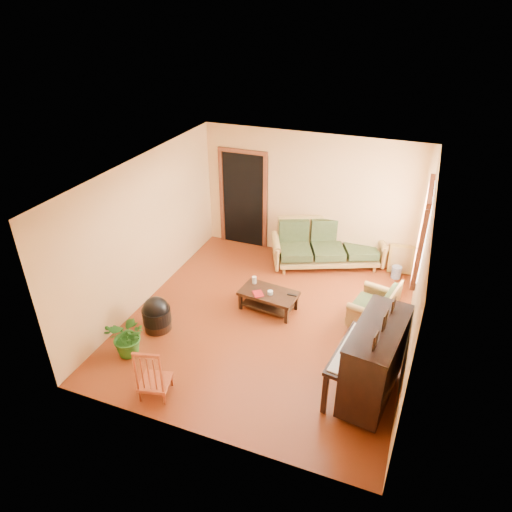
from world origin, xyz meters
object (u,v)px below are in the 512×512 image
at_px(piano, 374,363).
at_px(potted_plant, 128,336).
at_px(coffee_table, 269,301).
at_px(red_chair, 154,370).
at_px(footstool, 157,317).
at_px(armchair, 373,304).
at_px(sofa, 328,245).
at_px(ceramic_crock, 396,272).

relative_size(piano, potted_plant, 1.97).
relative_size(coffee_table, red_chair, 1.15).
bearing_deg(footstool, potted_plant, -94.58).
bearing_deg(potted_plant, armchair, 32.14).
bearing_deg(piano, potted_plant, -164.52).
height_order(coffee_table, piano, piano).
relative_size(coffee_table, armchair, 1.23).
height_order(sofa, piano, piano).
height_order(sofa, potted_plant, sofa).
height_order(piano, red_chair, piano).
relative_size(armchair, red_chair, 0.93).
relative_size(piano, ceramic_crock, 5.63).
relative_size(sofa, piano, 1.62).
height_order(footstool, potted_plant, potted_plant).
distance_m(armchair, footstool, 3.57).
xyz_separation_m(sofa, footstool, (-2.13, -3.04, -0.25)).
bearing_deg(piano, sofa, 120.95).
xyz_separation_m(sofa, potted_plant, (-2.18, -3.73, -0.13)).
xyz_separation_m(coffee_table, red_chair, (-0.79, -2.41, 0.25)).
distance_m(armchair, ceramic_crock, 1.69).
xyz_separation_m(footstool, potted_plant, (-0.06, -0.69, 0.12)).
bearing_deg(sofa, coffee_table, -130.95).
height_order(sofa, red_chair, sofa).
bearing_deg(red_chair, piano, 6.79).
distance_m(piano, footstool, 3.53).
height_order(piano, ceramic_crock, piano).
xyz_separation_m(armchair, piano, (0.23, -1.63, 0.20)).
bearing_deg(ceramic_crock, potted_plant, -133.68).
bearing_deg(sofa, red_chair, -131.23).
bearing_deg(potted_plant, footstool, 85.42).
xyz_separation_m(footstool, ceramic_crock, (3.51, 3.05, -0.10)).
relative_size(armchair, ceramic_crock, 3.35).
height_order(coffee_table, footstool, footstool).
height_order(coffee_table, ceramic_crock, coffee_table).
bearing_deg(ceramic_crock, coffee_table, -136.44).
height_order(coffee_table, armchair, armchair).
height_order(armchair, potted_plant, armchair).
xyz_separation_m(piano, red_chair, (-2.76, -1.02, -0.17)).
bearing_deg(potted_plant, sofa, 59.67).
bearing_deg(red_chair, footstool, 107.30).
relative_size(footstool, red_chair, 0.54).
distance_m(coffee_table, footstool, 1.92).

